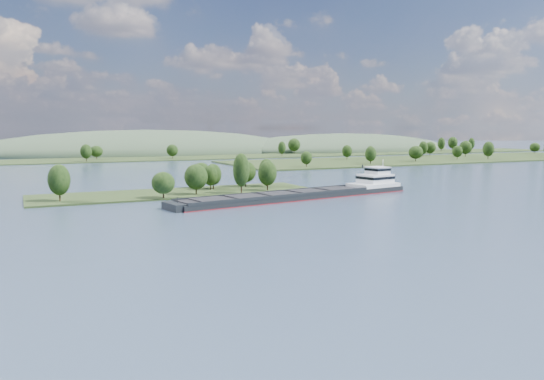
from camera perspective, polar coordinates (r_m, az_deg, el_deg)
ground at (r=136.26m, az=-3.38°, el=-3.24°), size 1800.00×1800.00×0.00m
tree_island at (r=192.44m, az=-8.38°, el=0.70°), size 100.00×32.37×15.35m
right_bank at (r=415.83m, az=17.32°, el=3.29°), size 320.00×90.00×14.80m
back_shoreline at (r=409.50m, az=-16.86°, el=3.22°), size 900.00×60.00×15.57m
hill_east at (r=567.46m, az=7.65°, el=4.25°), size 260.00×140.00×36.00m
hill_west at (r=516.84m, az=-13.23°, el=3.90°), size 320.00×160.00×44.00m
cargo_barge at (r=181.13m, az=4.36°, el=-0.28°), size 92.71×26.13×12.46m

